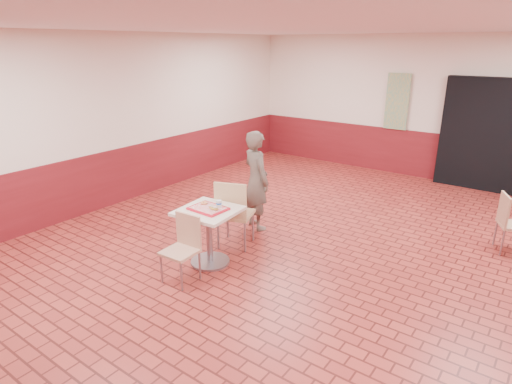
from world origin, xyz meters
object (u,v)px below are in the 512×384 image
Objects in this scene: ring_donut at (204,203)px; paper_cup at (219,204)px; main_table at (209,227)px; chair_main_front at (183,245)px; serving_tray at (208,209)px; chair_second_left at (510,220)px; customer at (256,181)px; long_john_donut at (214,208)px; chair_main_back at (234,211)px.

paper_cup reaches higher than ring_donut.
main_table is 0.49m from chair_main_front.
chair_second_left is (3.15, 2.74, -0.31)m from serving_tray.
customer reaches higher than serving_tray.
long_john_donut is at bearing -5.43° from main_table.
chair_second_left reaches higher than ring_donut.
paper_cup reaches higher than main_table.
chair_main_front is 0.53× the size of customer.
chair_main_front is 5.22× the size of long_john_donut.
serving_tray is 0.15m from paper_cup.
main_table is 1.68× the size of serving_tray.
paper_cup is (0.10, 0.10, 0.06)m from serving_tray.
ring_donut is at bearing 105.87° from chair_second_left.
paper_cup is (-0.00, 0.11, 0.02)m from long_john_donut.
long_john_donut is at bearing 83.64° from chair_main_back.
main_table is 8.03× the size of ring_donut.
long_john_donut is (0.14, -0.57, 0.25)m from chair_main_back.
chair_main_back is 2.21× the size of serving_tray.
main_table is at bearing 122.52° from customer.
chair_second_left is at bearing 39.22° from ring_donut.
customer is at bearing -97.99° from chair_main_back.
chair_main_back is 0.56m from ring_donut.
main_table is at bearing 174.57° from long_john_donut.
chair_second_left reaches higher than chair_main_front.
paper_cup is at bearing 44.62° from main_table.
chair_main_back is at bearing 93.65° from serving_tray.
chair_second_left is (3.05, 2.65, -0.38)m from paper_cup.
main_table is 0.92× the size of chair_main_front.
customer is 17.15× the size of paper_cup.
chair_main_back is at bearing 90.26° from chair_main_front.
long_john_donut is (0.08, 0.48, 0.35)m from chair_main_front.
ring_donut is at bearing -172.19° from paper_cup.
paper_cup reaches higher than serving_tray.
chair_main_front is 1.00× the size of chair_second_left.
ring_donut is at bearing 58.75° from chair_main_back.
paper_cup is (0.08, 0.59, 0.38)m from chair_main_front.
long_john_donut is at bearing -17.87° from ring_donut.
main_table is 8.41× the size of paper_cup.
chair_second_left is (3.05, 2.75, -0.35)m from long_john_donut.
serving_tray is at bearing -26.45° from ring_donut.
main_table is at bearing -135.38° from paper_cup.
ring_donut is at bearing 153.55° from main_table.
customer is (-0.20, 1.32, 0.27)m from main_table.
chair_second_left is at bearing 43.20° from chair_main_front.
chair_main_back reaches higher than main_table.
serving_tray is 4.19m from chair_second_left.
main_table is 0.49× the size of customer.
paper_cup reaches higher than chair_second_left.
ring_donut is 0.11× the size of chair_second_left.
chair_second_left reaches higher than serving_tray.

